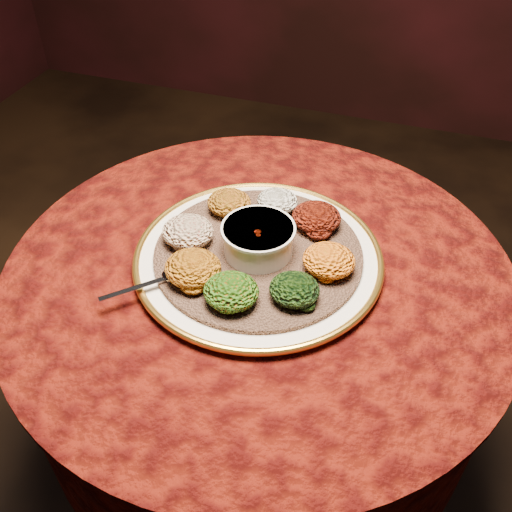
% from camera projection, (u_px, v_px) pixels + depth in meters
% --- Properties ---
extents(table, '(0.96, 0.96, 0.73)m').
position_uv_depth(table, '(258.00, 329.00, 1.19)').
color(table, black).
rests_on(table, ground).
extents(platter, '(0.54, 0.54, 0.02)m').
position_uv_depth(platter, '(258.00, 257.00, 1.07)').
color(platter, silver).
rests_on(platter, table).
extents(injera, '(0.51, 0.51, 0.01)m').
position_uv_depth(injera, '(258.00, 253.00, 1.07)').
color(injera, brown).
rests_on(injera, platter).
extents(stew_bowl, '(0.14, 0.14, 0.06)m').
position_uv_depth(stew_bowl, '(258.00, 238.00, 1.04)').
color(stew_bowl, silver).
rests_on(stew_bowl, injera).
extents(spoon, '(0.12, 0.12, 0.01)m').
position_uv_depth(spoon, '(168.00, 277.00, 1.00)').
color(spoon, silver).
rests_on(spoon, injera).
extents(portion_ayib, '(0.08, 0.08, 0.04)m').
position_uv_depth(portion_ayib, '(277.00, 201.00, 1.15)').
color(portion_ayib, silver).
rests_on(portion_ayib, injera).
extents(portion_kitfo, '(0.10, 0.09, 0.05)m').
position_uv_depth(portion_kitfo, '(317.00, 217.00, 1.10)').
color(portion_kitfo, black).
rests_on(portion_kitfo, injera).
extents(portion_tikil, '(0.09, 0.09, 0.05)m').
position_uv_depth(portion_tikil, '(329.00, 260.00, 1.01)').
color(portion_tikil, '#C08810').
rests_on(portion_tikil, injera).
extents(portion_gomen, '(0.09, 0.08, 0.04)m').
position_uv_depth(portion_gomen, '(294.00, 289.00, 0.96)').
color(portion_gomen, black).
rests_on(portion_gomen, injera).
extents(portion_mixveg, '(0.09, 0.09, 0.05)m').
position_uv_depth(portion_mixveg, '(231.00, 291.00, 0.95)').
color(portion_mixveg, '#A8410A').
rests_on(portion_mixveg, injera).
extents(portion_kik, '(0.10, 0.10, 0.05)m').
position_uv_depth(portion_kik, '(193.00, 268.00, 0.99)').
color(portion_kik, '#A15C0E').
rests_on(portion_kik, injera).
extents(portion_timatim, '(0.10, 0.09, 0.05)m').
position_uv_depth(portion_timatim, '(188.00, 232.00, 1.07)').
color(portion_timatim, maroon).
rests_on(portion_timatim, injera).
extents(portion_shiro, '(0.09, 0.08, 0.04)m').
position_uv_depth(portion_shiro, '(229.00, 203.00, 1.14)').
color(portion_shiro, '#944D11').
rests_on(portion_shiro, injera).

